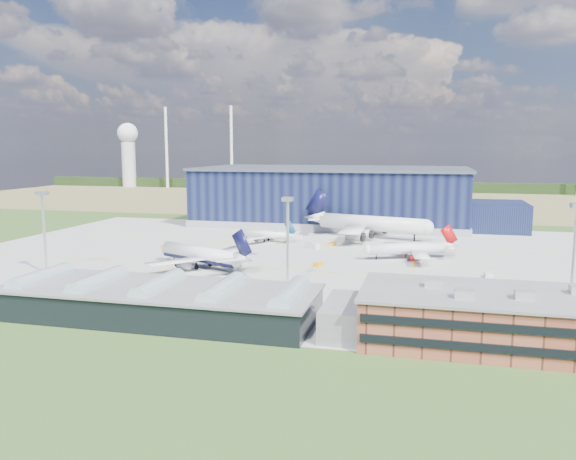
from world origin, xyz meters
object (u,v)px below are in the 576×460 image
Objects in this scene: gse_tug_a at (165,247)px; gse_tug_b at (318,265)px; gse_cart_b at (298,236)px; ops_building at (490,318)px; light_mast_west at (43,219)px; airliner_navy at (200,246)px; car_b at (529,303)px; hangar at (338,199)px; gse_tug_c at (332,244)px; airliner_red at (407,243)px; car_a at (487,321)px; gse_van_c at (552,310)px; gse_van_b at (313,246)px; light_mast_east at (575,238)px; airliner_regional at (264,231)px; light_mast_center at (288,228)px; airliner_widebody at (372,215)px; airstair at (234,263)px; gse_cart_a at (488,275)px.

gse_tug_a reaches higher than gse_tug_b.
ops_building is at bearing -137.15° from gse_cart_b.
light_mast_west reaches higher than ops_building.
gse_tug_a is at bearing -173.51° from gse_tug_b.
car_b is (87.33, -20.02, -5.78)m from airliner_navy.
gse_cart_b is at bearing -99.97° from hangar.
ops_building is 15.58× the size of gse_tug_c.
airliner_red is 8.53× the size of car_a.
gse_van_c is 16.77m from car_a.
airliner_navy is 46.23m from gse_van_b.
gse_van_b is (64.89, 55.87, -14.25)m from light_mast_west.
light_mast_west reaches higher than gse_van_b.
gse_cart_b is at bearing 150.72° from gse_tug_c.
light_mast_east is at bearing -32.57° from gse_tug_c.
ops_building is 8.88× the size of gse_van_b.
airliner_red is at bearing 170.41° from airliner_regional.
gse_van_b reaches higher than gse_van_c.
airliner_regional is (-91.16, 67.39, -11.37)m from light_mast_east.
gse_cart_b is at bearing 60.60° from gse_van_b.
gse_tug_c is at bearing 89.60° from light_mast_center.
gse_tug_b reaches higher than gse_tug_c.
hangar is 125.07m from light_mast_center.
car_b is at bearing -2.06° from light_mast_center.
gse_tug_b is 36.66m from gse_tug_c.
airliner_widebody is at bearing -142.88° from airliner_regional.
ops_building is 15.24× the size of gse_tug_b.
airliner_navy reaches higher than gse_tug_c.
gse_van_b is at bearing 120.27° from ops_building.
light_mast_west is 86.81m from gse_van_b.
light_mast_west is 5.19× the size of gse_van_c.
car_b is (55.75, -65.69, -0.12)m from gse_tug_c.
hangar is 6.30× the size of light_mast_west.
gse_tug_a is at bearing 70.18° from car_a.
light_mast_west is 130.70m from gse_van_c.
airstair reaches higher than car_a.
gse_cart_a is 27.67m from car_b.
gse_cart_a is 62.94m from gse_tug_c.
car_a is at bearing -110.24° from gse_van_b.
gse_cart_a reaches higher than gse_tug_c.
gse_cart_a is at bearing 19.81° from gse_tug_b.
light_mast_center is 73.18m from airliner_regional.
airstair is at bearing -97.42° from hangar.
gse_tug_c is at bearing -175.41° from airliner_regional.
airliner_regional is 7.83× the size of car_b.
airliner_red reaches higher than gse_cart_a.
light_mast_east is 4.44× the size of gse_van_b.
airliner_widebody is (-52.66, 85.00, -6.53)m from light_mast_east.
hangar is at bearing 108.63° from ops_building.
airliner_navy is (-23.94, -106.80, -5.31)m from hangar.
gse_tug_c is at bearing -0.31° from gse_van_b.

